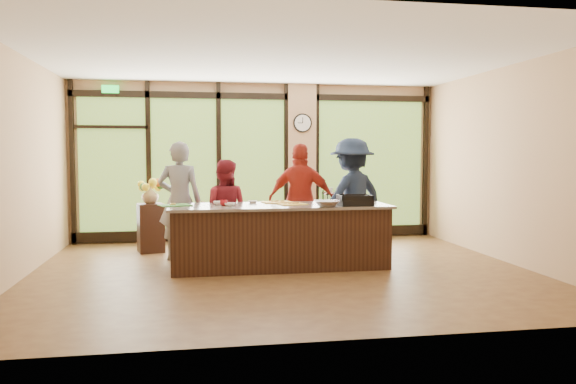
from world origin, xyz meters
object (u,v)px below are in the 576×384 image
object	(u,v)px
cook_right	(352,197)
flower_stand	(151,228)
cook_left	(180,201)
bar_cart	(342,208)
island_base	(279,237)
roasting_pan	(354,203)

from	to	relation	value
cook_right	flower_stand	distance (m)	3.42
cook_left	bar_cart	distance (m)	3.48
island_base	cook_right	distance (m)	1.57
flower_stand	cook_left	bearing A→B (deg)	-70.25
roasting_pan	cook_right	bearing A→B (deg)	73.04
roasting_pan	bar_cart	size ratio (longest dim) A/B	0.46
island_base	cook_left	xyz separation A→B (m)	(-1.45, 0.82, 0.49)
cook_right	flower_stand	size ratio (longest dim) A/B	2.33
island_base	cook_left	world-z (taller)	cook_left
cook_left	flower_stand	bearing A→B (deg)	-48.20
cook_right	bar_cart	size ratio (longest dim) A/B	1.90
cook_left	roasting_pan	world-z (taller)	cook_left
cook_right	flower_stand	world-z (taller)	cook_right
bar_cart	cook_left	bearing A→B (deg)	-149.80
island_base	flower_stand	world-z (taller)	island_base
flower_stand	cook_right	bearing A→B (deg)	-28.42
cook_right	bar_cart	xyz separation A→B (m)	(0.31, 1.74, -0.35)
island_base	roasting_pan	bearing A→B (deg)	-15.56
island_base	flower_stand	bearing A→B (deg)	140.57
cook_left	roasting_pan	xyz separation A→B (m)	(2.50, -1.12, 0.03)
flower_stand	bar_cart	xyz separation A→B (m)	(3.57, 0.84, 0.19)
flower_stand	bar_cart	world-z (taller)	bar_cart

